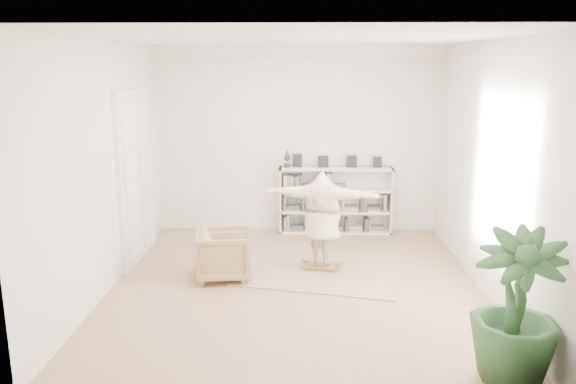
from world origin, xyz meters
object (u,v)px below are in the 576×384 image
(person, at_px, (322,217))
(houseplant, at_px, (516,307))
(rocker_board, at_px, (321,266))
(bookshelf, at_px, (335,201))
(armchair, at_px, (224,254))

(person, relative_size, houseplant, 1.17)
(rocker_board, distance_m, person, 0.83)
(person, bearing_deg, bookshelf, -86.62)
(bookshelf, height_order, rocker_board, bookshelf)
(houseplant, bearing_deg, armchair, 140.75)
(armchair, xyz_separation_m, rocker_board, (1.53, 0.36, -0.32))
(armchair, distance_m, person, 1.65)
(armchair, relative_size, houseplant, 0.51)
(bookshelf, xyz_separation_m, armchair, (-1.86, -2.47, -0.26))
(armchair, height_order, rocker_board, armchair)
(bookshelf, bearing_deg, houseplant, -73.55)
(armchair, bearing_deg, houseplant, -136.61)
(rocker_board, xyz_separation_m, houseplant, (1.89, -3.16, 0.75))
(rocker_board, bearing_deg, houseplant, -46.58)
(armchair, height_order, houseplant, houseplant)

